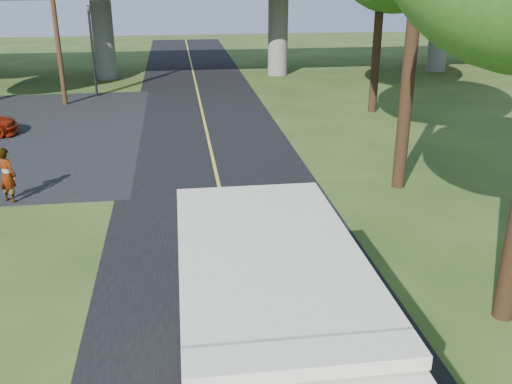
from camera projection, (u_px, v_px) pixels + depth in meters
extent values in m
plane|color=#2C4418|center=(260.00, 369.00, 10.82)|extent=(120.00, 120.00, 0.00)
cube|color=black|center=(219.00, 185.00, 20.04)|extent=(7.00, 90.00, 0.02)
cube|color=gold|center=(219.00, 184.00, 20.03)|extent=(0.12, 90.00, 0.01)
cylinder|color=slate|center=(104.00, 39.00, 38.57)|extent=(1.40, 1.40, 5.40)
cylinder|color=slate|center=(278.00, 36.00, 40.13)|extent=(1.40, 1.40, 5.40)
cylinder|color=slate|center=(439.00, 34.00, 41.69)|extent=(1.40, 1.40, 5.40)
cylinder|color=black|center=(93.00, 52.00, 33.07)|extent=(0.14, 0.14, 5.20)
imported|color=black|center=(89.00, 16.00, 32.34)|extent=(0.18, 0.22, 1.10)
cylinder|color=#472D19|center=(55.00, 21.00, 30.34)|extent=(0.26, 0.26, 9.00)
cylinder|color=#382314|center=(408.00, 76.00, 18.53)|extent=(0.44, 0.44, 7.70)
cylinder|color=#382314|center=(377.00, 48.00, 29.23)|extent=(0.44, 0.44, 6.65)
cube|color=silver|center=(266.00, 313.00, 9.22)|extent=(2.72, 4.97, 2.54)
cylinder|color=black|center=(195.00, 336.00, 10.93)|extent=(0.32, 1.02, 1.01)
cylinder|color=black|center=(312.00, 327.00, 11.22)|extent=(0.32, 1.02, 1.01)
imported|color=gray|center=(7.00, 175.00, 18.28)|extent=(0.80, 0.71, 1.83)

